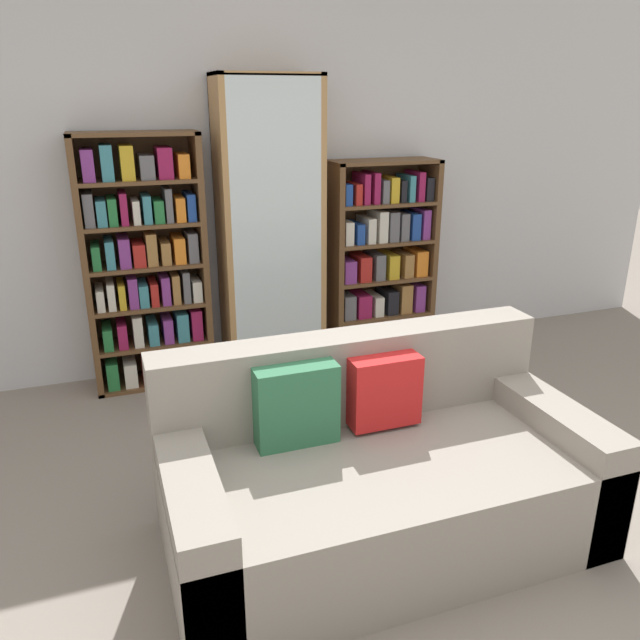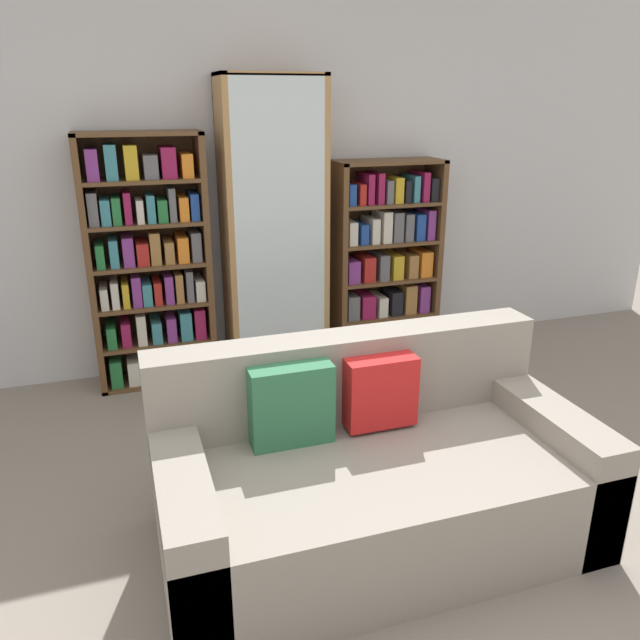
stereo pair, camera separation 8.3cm
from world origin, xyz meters
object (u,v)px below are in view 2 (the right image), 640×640
Objects in this scene: couch at (372,476)px; wine_bottle at (409,395)px; display_cabinet at (274,231)px; bookshelf_right at (385,263)px; bookshelf_left at (151,267)px.

wine_bottle is at bearing 55.67° from couch.
display_cabinet reaches higher than bookshelf_right.
bookshelf_right reaches higher than wine_bottle.
couch is 1.15m from wine_bottle.
couch reaches higher than wine_bottle.
wine_bottle is (0.57, -1.02, -0.86)m from display_cabinet.
display_cabinet is (0.84, -0.02, 0.19)m from bookshelf_left.
couch is 2.22m from bookshelf_right.
display_cabinet is at bearing 119.18° from wine_bottle.
bookshelf_left is 0.86m from display_cabinet.
bookshelf_left is 4.88× the size of wine_bottle.
bookshelf_right is at bearing 74.80° from wine_bottle.
bookshelf_right is 1.21m from wine_bottle.
couch is 0.92× the size of display_cabinet.
couch is 2.08m from display_cabinet.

